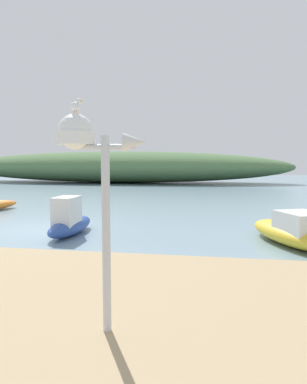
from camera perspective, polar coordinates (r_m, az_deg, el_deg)
The scene contains 6 objects.
ground_plane at distance 14.07m, azimuth -19.93°, elevation -5.95°, with size 120.00×120.00×0.00m, color #7A99A8.
distant_hill at distance 43.77m, azimuth -6.44°, elevation 4.27°, with size 44.46×10.24×4.01m, color #517547.
mast_structure at distance 4.77m, azimuth -11.41°, elevation 6.72°, with size 1.27×0.54×3.10m.
seagull_on_radar at distance 4.88m, azimuth -13.12°, elevation 14.28°, with size 0.26×0.18×0.20m.
motorboat_by_sandbar at distance 11.52m, azimuth 22.95°, elevation -6.25°, with size 2.86×4.24×1.10m.
motorboat_far_right at distance 12.44m, azimuth -14.16°, elevation -4.90°, with size 0.94×3.10×1.41m.
Camera 1 is at (6.79, -12.03, 2.63)m, focal length 31.23 mm.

